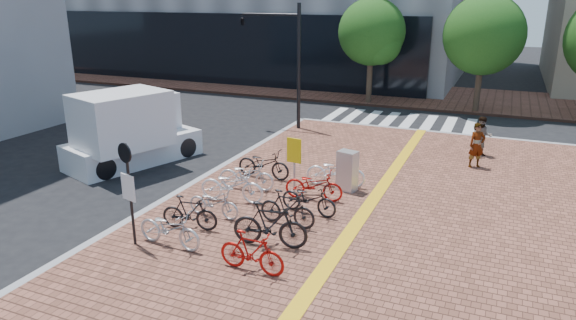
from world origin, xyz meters
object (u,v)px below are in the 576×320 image
at_px(bike_3, 232,185).
at_px(pedestrian_a, 477,145).
at_px(bike_9, 309,199).
at_px(traffic_light_pole, 272,42).
at_px(bike_5, 264,164).
at_px(bike_7, 270,225).
at_px(bike_1, 189,213).
at_px(bike_10, 314,185).
at_px(utility_box, 347,171).
at_px(yellow_sign, 294,155).
at_px(bike_0, 169,229).
at_px(bike_4, 246,175).
at_px(pedestrian_b, 482,136).
at_px(notice_sign, 128,182).
at_px(bike_6, 252,252).
at_px(box_truck, 130,129).
at_px(bike_8, 287,208).
at_px(bike_2, 214,203).
at_px(bike_11, 336,171).

bearing_deg(bike_3, pedestrian_a, -53.89).
distance_m(bike_9, traffic_light_pole, 11.20).
xyz_separation_m(bike_5, bike_7, (2.35, -4.53, 0.08)).
height_order(bike_5, bike_7, bike_7).
height_order(bike_1, bike_10, bike_10).
distance_m(utility_box, yellow_sign, 1.84).
relative_size(bike_1, traffic_light_pole, 0.28).
bearing_deg(traffic_light_pole, bike_0, -77.07).
height_order(bike_4, traffic_light_pole, traffic_light_pole).
bearing_deg(bike_0, pedestrian_a, -31.24).
height_order(bike_0, pedestrian_b, pedestrian_b).
distance_m(bike_10, notice_sign, 5.72).
relative_size(bike_6, traffic_light_pole, 0.29).
xyz_separation_m(bike_4, box_truck, (-5.56, 1.16, 0.72)).
bearing_deg(utility_box, yellow_sign, -148.34).
relative_size(traffic_light_pole, box_truck, 1.06).
distance_m(pedestrian_a, notice_sign, 12.46).
bearing_deg(bike_8, pedestrian_b, -22.00).
bearing_deg(bike_2, bike_0, 179.43).
xyz_separation_m(bike_3, bike_10, (2.24, 1.13, -0.05)).
xyz_separation_m(yellow_sign, box_truck, (-7.11, 0.87, -0.05)).
xyz_separation_m(bike_4, bike_6, (2.53, -4.62, 0.01)).
distance_m(bike_3, bike_9, 2.48).
bearing_deg(bike_10, box_truck, 76.59).
xyz_separation_m(bike_1, bike_10, (2.34, 3.29, 0.00)).
xyz_separation_m(bike_8, utility_box, (0.72, 3.22, 0.16)).
bearing_deg(utility_box, bike_4, -158.34).
relative_size(bike_3, notice_sign, 0.75).
relative_size(bike_9, bike_11, 0.90).
distance_m(bike_5, utility_box, 2.99).
height_order(bike_5, yellow_sign, yellow_sign).
relative_size(bike_4, notice_sign, 0.69).
bearing_deg(bike_0, bike_7, -63.54).
bearing_deg(bike_7, bike_9, -12.69).
distance_m(bike_1, bike_9, 3.41).
bearing_deg(bike_6, yellow_sign, 13.62).
bearing_deg(bike_1, bike_7, -100.81).
height_order(bike_3, traffic_light_pole, traffic_light_pole).
bearing_deg(bike_0, bike_2, 1.00).
bearing_deg(bike_8, yellow_sign, 22.76).
bearing_deg(bike_3, bike_7, -141.83).
bearing_deg(bike_10, bike_0, 147.36).
xyz_separation_m(bike_3, notice_sign, (-0.91, -3.49, 1.17)).
distance_m(bike_2, bike_10, 3.18).
bearing_deg(notice_sign, bike_2, 66.64).
bearing_deg(bike_5, notice_sign, 172.55).
bearing_deg(bike_8, bike_1, 122.76).
distance_m(bike_0, notice_sign, 1.54).
distance_m(bike_11, pedestrian_a, 5.68).
relative_size(bike_0, bike_8, 1.11).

